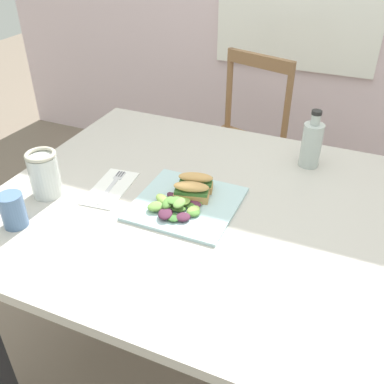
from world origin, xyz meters
name	(u,v)px	position (x,y,z in m)	size (l,w,h in m)	color
ground_plane	(210,380)	(0.00, 0.00, 0.00)	(8.45, 8.45, 0.00)	#7A6B5B
dining_table	(191,232)	(-0.10, 0.06, 0.62)	(1.13, 1.01, 0.74)	#BCB7AD
chair_wooden_far	(239,145)	(-0.24, 0.99, 0.45)	(0.50, 0.50, 0.87)	#8E6642
plate_lunch	(186,203)	(-0.10, 0.03, 0.74)	(0.29, 0.29, 0.01)	silver
sandwich_half_front	(191,191)	(-0.10, 0.05, 0.78)	(0.11, 0.07, 0.06)	tan
sandwich_half_back	(196,182)	(-0.10, 0.10, 0.78)	(0.11, 0.07, 0.06)	tan
salad_mixed_greens	(175,206)	(-0.12, -0.02, 0.76)	(0.16, 0.15, 0.03)	#518438
napkin_folded	(111,188)	(-0.35, 0.02, 0.74)	(0.10, 0.21, 0.00)	white
fork_on_napkin	(113,184)	(-0.35, 0.03, 0.75)	(0.05, 0.19, 0.00)	silver
bottle_cold_brew	(311,146)	(0.17, 0.40, 0.81)	(0.07, 0.07, 0.19)	black
mason_jar_iced_tea	(45,176)	(-0.50, -0.08, 0.80)	(0.09, 0.09, 0.14)	#C67528
cup_extra_side	(13,210)	(-0.48, -0.24, 0.79)	(0.06, 0.06, 0.10)	#4C6B93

